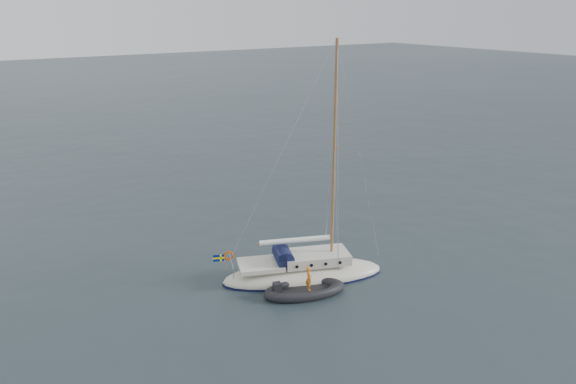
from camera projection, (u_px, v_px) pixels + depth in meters
ground at (328, 254)px, 33.39m from camera, size 300.00×300.00×0.00m
sailboat at (304, 261)px, 30.19m from camera, size 9.25×2.77×13.18m
dinghy at (268, 264)px, 31.76m from camera, size 2.70×1.22×0.39m
rib at (304, 290)px, 28.68m from camera, size 4.32×1.96×1.52m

